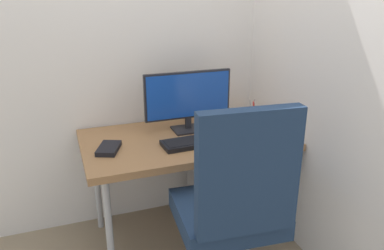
% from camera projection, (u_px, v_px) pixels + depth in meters
% --- Properties ---
extents(ground_plane, '(8.00, 8.00, 0.00)m').
position_uv_depth(ground_plane, '(186.00, 232.00, 2.59)').
color(ground_plane, gray).
extents(wall_back, '(2.96, 0.04, 2.80)m').
position_uv_depth(wall_back, '(165.00, 15.00, 2.46)').
color(wall_back, white).
rests_on(wall_back, ground_plane).
extents(wall_side_right, '(0.04, 2.43, 2.80)m').
position_uv_depth(wall_side_right, '(311.00, 20.00, 2.11)').
color(wall_side_right, white).
rests_on(wall_side_right, ground_plane).
extents(desk, '(1.25, 0.72, 0.70)m').
position_uv_depth(desk, '(185.00, 145.00, 2.37)').
color(desk, '#996B42').
rests_on(desk, ground_plane).
extents(office_chair, '(0.57, 0.58, 1.11)m').
position_uv_depth(office_chair, '(234.00, 203.00, 1.83)').
color(office_chair, black).
rests_on(office_chair, ground_plane).
extents(filing_cabinet, '(0.43, 0.52, 0.52)m').
position_uv_depth(filing_cabinet, '(227.00, 187.00, 2.65)').
color(filing_cabinet, gray).
rests_on(filing_cabinet, ground_plane).
extents(monitor, '(0.56, 0.16, 0.38)m').
position_uv_depth(monitor, '(188.00, 98.00, 2.40)').
color(monitor, black).
rests_on(monitor, desk).
extents(keyboard, '(0.41, 0.17, 0.03)m').
position_uv_depth(keyboard, '(196.00, 142.00, 2.24)').
color(keyboard, black).
rests_on(keyboard, desk).
extents(mouse, '(0.07, 0.10, 0.03)m').
position_uv_depth(mouse, '(245.00, 132.00, 2.39)').
color(mouse, black).
rests_on(mouse, desk).
extents(pen_holder, '(0.10, 0.10, 0.17)m').
position_uv_depth(pen_holder, '(251.00, 116.00, 2.58)').
color(pen_holder, '#9EA0A5').
rests_on(pen_holder, desk).
extents(notebook, '(0.17, 0.21, 0.03)m').
position_uv_depth(notebook, '(109.00, 148.00, 2.15)').
color(notebook, black).
rests_on(notebook, desk).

